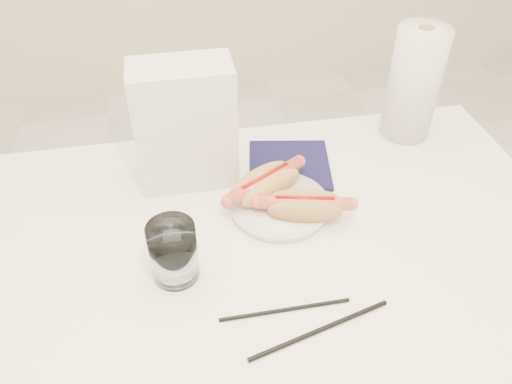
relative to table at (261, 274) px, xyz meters
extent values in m
cube|color=white|center=(0.00, 0.00, 0.04)|extent=(1.20, 0.80, 0.04)
cylinder|color=silver|center=(-0.54, 0.34, -0.34)|extent=(0.04, 0.04, 0.71)
cylinder|color=silver|center=(0.54, 0.34, -0.34)|extent=(0.04, 0.04, 0.71)
cylinder|color=white|center=(0.06, 0.11, 0.07)|extent=(0.23, 0.23, 0.02)
ellipsoid|color=tan|center=(0.04, 0.13, 0.10)|extent=(0.15, 0.11, 0.05)
ellipsoid|color=tan|center=(0.03, 0.15, 0.10)|extent=(0.15, 0.11, 0.05)
ellipsoid|color=tan|center=(0.04, 0.14, 0.09)|extent=(0.14, 0.12, 0.03)
cylinder|color=#C15244|center=(0.04, 0.14, 0.11)|extent=(0.17, 0.12, 0.03)
cylinder|color=#990A05|center=(0.04, 0.14, 0.12)|extent=(0.11, 0.07, 0.01)
ellipsoid|color=tan|center=(0.09, 0.05, 0.10)|extent=(0.14, 0.07, 0.05)
ellipsoid|color=tan|center=(0.10, 0.08, 0.10)|extent=(0.14, 0.07, 0.05)
ellipsoid|color=tan|center=(0.10, 0.07, 0.09)|extent=(0.13, 0.08, 0.03)
cylinder|color=#E85F52|center=(0.10, 0.07, 0.10)|extent=(0.17, 0.06, 0.03)
cylinder|color=#990A05|center=(0.10, 0.07, 0.12)|extent=(0.11, 0.03, 0.01)
cylinder|color=silver|center=(-0.15, -0.02, 0.12)|extent=(0.08, 0.08, 0.11)
cylinder|color=black|center=(0.01, -0.13, 0.06)|extent=(0.21, 0.01, 0.01)
cylinder|color=black|center=(0.06, -0.18, 0.06)|extent=(0.24, 0.07, 0.01)
cube|color=silver|center=(-0.10, 0.24, 0.19)|extent=(0.19, 0.11, 0.26)
cube|color=#121035|center=(0.11, 0.23, 0.06)|extent=(0.20, 0.20, 0.01)
cylinder|color=silver|center=(0.41, 0.31, 0.19)|extent=(0.13, 0.13, 0.25)
camera|label=1|loc=(-0.13, -0.60, 0.73)|focal=35.60mm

